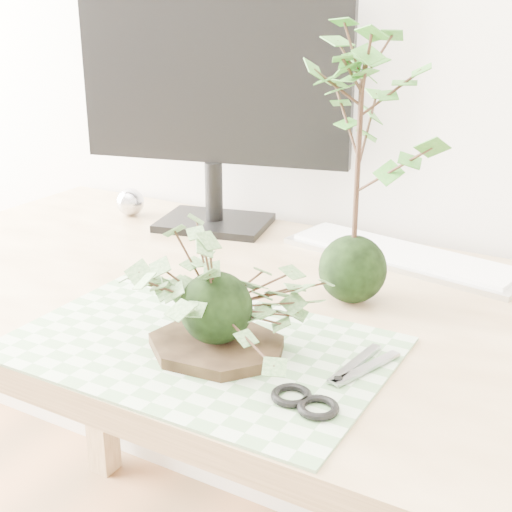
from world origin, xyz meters
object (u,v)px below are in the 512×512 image
ivy_kokedama (215,276)px  maple_kokedama (361,101)px  keyboard (403,256)px  monitor (214,89)px  desk (323,364)px

ivy_kokedama → maple_kokedama: maple_kokedama is taller
keyboard → maple_kokedama: bearing=-82.7°
keyboard → monitor: (-0.38, 0.00, 0.26)m
ivy_kokedama → keyboard: (0.09, 0.45, -0.10)m
keyboard → monitor: 0.46m
monitor → keyboard: bearing=-14.1°
maple_kokedama → monitor: monitor is taller
maple_kokedama → desk: bearing=-110.2°
desk → monitor: (-0.35, 0.26, 0.35)m
desk → ivy_kokedama: bearing=-107.9°
desk → keyboard: (0.03, 0.25, 0.10)m
ivy_kokedama → monitor: size_ratio=0.60×
maple_kokedama → keyboard: size_ratio=0.96×
maple_kokedama → ivy_kokedama: bearing=-108.4°
desk → keyboard: size_ratio=3.69×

